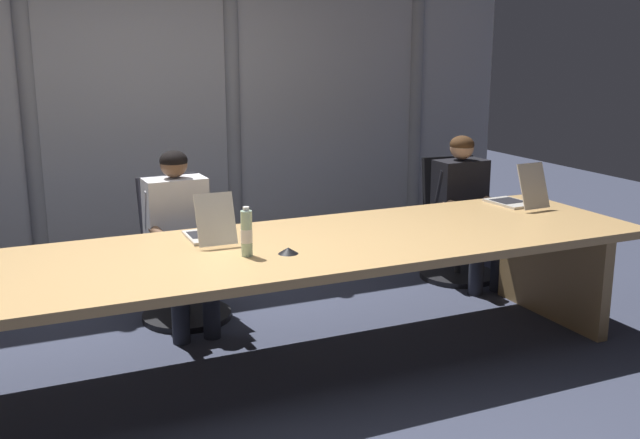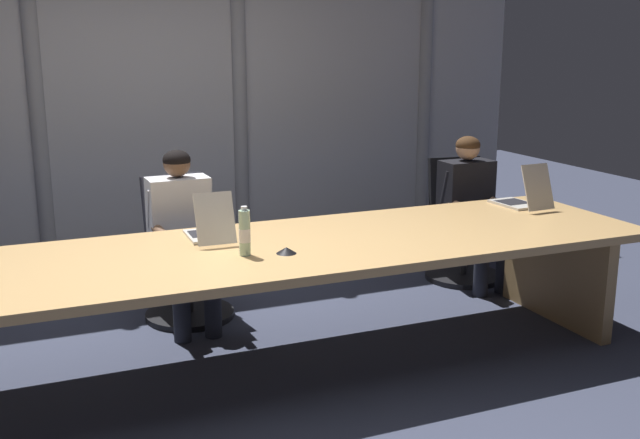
# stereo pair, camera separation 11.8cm
# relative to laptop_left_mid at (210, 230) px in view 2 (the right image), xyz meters

# --- Properties ---
(ground_plane) EXTENTS (13.64, 13.64, 0.00)m
(ground_plane) POSITION_rel_laptop_left_mid_xyz_m (-0.00, -0.27, -0.78)
(ground_plane) COLOR #383D51
(conference_table) EXTENTS (5.08, 1.18, 0.72)m
(conference_table) POSITION_rel_laptop_left_mid_xyz_m (-0.00, -0.27, -0.18)
(conference_table) COLOR tan
(conference_table) RESTS_ON ground_plane
(curtain_backdrop) EXTENTS (6.82, 0.17, 2.84)m
(curtain_backdrop) POSITION_rel_laptop_left_mid_xyz_m (-0.00, 2.03, 0.64)
(curtain_backdrop) COLOR #B2B2B7
(curtain_backdrop) RESTS_ON ground_plane
(laptop_left_mid) EXTENTS (0.23, 0.42, 0.30)m
(laptop_left_mid) POSITION_rel_laptop_left_mid_xyz_m (0.00, 0.00, 0.00)
(laptop_left_mid) COLOR beige
(laptop_left_mid) RESTS_ON conference_table
(laptop_center) EXTENTS (0.25, 0.45, 0.31)m
(laptop_center) POSITION_rel_laptop_left_mid_xyz_m (2.20, 0.02, 0.00)
(laptop_center) COLOR beige
(laptop_center) RESTS_ON conference_table
(office_chair_left_mid) EXTENTS (0.60, 0.60, 0.95)m
(office_chair_left_mid) POSITION_rel_laptop_left_mid_xyz_m (0.01, 0.76, -0.42)
(office_chair_left_mid) COLOR #2D2D38
(office_chair_left_mid) RESTS_ON ground_plane
(office_chair_center) EXTENTS (0.60, 0.60, 0.94)m
(office_chair_center) POSITION_rel_laptop_left_mid_xyz_m (2.23, 0.76, -0.42)
(office_chair_center) COLOR black
(office_chair_center) RESTS_ON ground_plane
(person_left_mid) EXTENTS (0.41, 0.55, 1.16)m
(person_left_mid) POSITION_rel_laptop_left_mid_xyz_m (-0.03, 0.60, -0.13)
(person_left_mid) COLOR silver
(person_left_mid) RESTS_ON ground_plane
(person_center) EXTENTS (0.41, 0.55, 1.14)m
(person_center) POSITION_rel_laptop_left_mid_xyz_m (2.20, 0.60, -0.13)
(person_center) COLOR black
(person_center) RESTS_ON ground_plane
(water_bottle_secondary) EXTENTS (0.06, 0.06, 0.27)m
(water_bottle_secondary) POSITION_rel_laptop_left_mid_xyz_m (0.09, -0.39, 0.07)
(water_bottle_secondary) COLOR #ADD1B2
(water_bottle_secondary) RESTS_ON conference_table
(conference_mic_left_side) EXTENTS (0.11, 0.11, 0.03)m
(conference_mic_left_side) POSITION_rel_laptop_left_mid_xyz_m (0.31, -0.44, -0.04)
(conference_mic_left_side) COLOR black
(conference_mic_left_side) RESTS_ON conference_table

